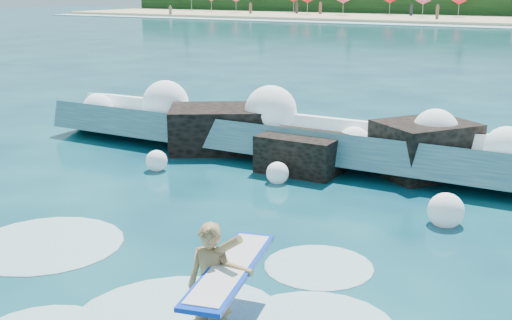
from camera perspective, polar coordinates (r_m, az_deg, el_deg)
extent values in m
plane|color=#07273F|center=(11.98, -11.09, -6.81)|extent=(200.00, 200.00, 0.00)
cube|color=#32687E|center=(16.86, 4.49, 1.33)|extent=(15.88, 2.42, 1.33)
cube|color=white|center=(17.49, 5.63, 3.14)|extent=(15.88, 1.12, 0.62)
cube|color=black|center=(17.94, -3.45, 2.49)|extent=(3.23, 3.02, 1.40)
cube|color=black|center=(15.87, 4.12, 0.37)|extent=(1.95, 1.52, 1.08)
cube|color=black|center=(16.04, 14.74, 0.62)|extent=(2.66, 2.76, 1.51)
imported|color=#A0784A|center=(8.67, -4.04, -11.22)|extent=(0.71, 0.53, 1.77)
cube|color=#0B35BF|center=(8.44, -2.28, -9.67)|extent=(1.11, 2.49, 0.06)
cube|color=silver|center=(8.43, -2.28, -9.58)|extent=(0.96, 2.27, 0.06)
sphere|color=white|center=(20.45, -13.86, 4.47)|extent=(0.94, 0.94, 0.94)
sphere|color=white|center=(19.60, -8.04, 5.01)|extent=(1.39, 1.39, 1.39)
sphere|color=white|center=(18.20, -4.87, 3.15)|extent=(0.98, 0.98, 0.98)
sphere|color=white|center=(17.53, 1.31, 4.30)|extent=(1.45, 1.45, 1.45)
sphere|color=white|center=(16.24, 8.70, 1.44)|extent=(0.87, 0.87, 0.87)
sphere|color=white|center=(15.96, 15.63, 2.41)|extent=(1.12, 1.12, 1.12)
sphere|color=white|center=(15.65, 21.35, 0.98)|extent=(1.01, 1.01, 1.01)
sphere|color=white|center=(16.04, -8.83, -0.07)|extent=(0.54, 0.54, 0.54)
sphere|color=white|center=(14.92, 1.93, -1.18)|extent=(0.53, 0.53, 0.53)
sphere|color=white|center=(12.84, 16.52, -4.34)|extent=(0.70, 0.70, 0.70)
ellipsoid|color=silver|center=(12.10, -18.18, -7.10)|extent=(2.76, 2.76, 0.14)
ellipsoid|color=silver|center=(10.69, 5.59, -9.40)|extent=(1.82, 1.82, 0.09)
cone|color=#C43958|center=(105.70, -4.00, 14.04)|extent=(2.00, 2.00, 0.50)
cone|color=#C43958|center=(101.31, -1.78, 14.02)|extent=(2.00, 2.00, 0.50)
cone|color=red|center=(100.79, 3.38, 14.00)|extent=(2.00, 2.00, 0.50)
cone|color=red|center=(95.56, 4.60, 13.91)|extent=(2.00, 2.00, 0.50)
cone|color=#C43958|center=(93.36, 7.76, 13.79)|extent=(2.00, 2.00, 0.50)
cone|color=red|center=(95.52, 11.83, 13.64)|extent=(2.00, 2.00, 0.50)
cone|color=#C43958|center=(90.44, 14.64, 13.40)|extent=(2.00, 2.00, 0.50)
cone|color=red|center=(91.53, 17.61, 13.21)|extent=(2.00, 2.00, 0.50)
cube|color=#3F332D|center=(86.48, 10.41, 12.84)|extent=(0.35, 0.22, 1.48)
cube|color=#262633|center=(96.32, 3.54, 13.24)|extent=(0.35, 0.22, 1.37)
cube|color=#3F332D|center=(92.80, 8.90, 13.02)|extent=(0.35, 0.22, 1.40)
cube|color=#8C664C|center=(94.50, 10.93, 13.03)|extent=(0.35, 0.22, 1.58)
cube|color=#262633|center=(95.18, 7.43, 13.17)|extent=(0.35, 0.22, 1.53)
cube|color=brown|center=(80.55, 20.91, 11.95)|extent=(0.35, 0.22, 1.50)
cube|color=#3F332D|center=(88.82, -1.19, 12.92)|extent=(0.35, 0.22, 1.47)
cube|color=brown|center=(90.43, 19.22, 12.31)|extent=(0.35, 0.22, 1.36)
cube|color=#3F332D|center=(88.61, 3.91, 13.06)|extent=(0.35, 0.22, 1.36)
cube|color=#8C664C|center=(101.69, -3.84, 13.37)|extent=(0.35, 0.22, 1.49)
cube|color=brown|center=(104.45, -6.44, 13.34)|extent=(0.35, 0.22, 1.39)
cube|color=#262633|center=(86.24, 11.14, 12.79)|extent=(0.35, 0.22, 1.46)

